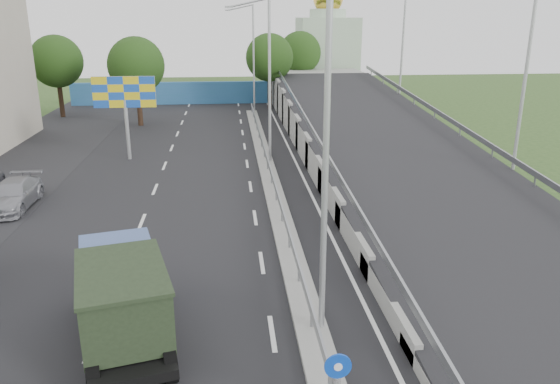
{
  "coord_description": "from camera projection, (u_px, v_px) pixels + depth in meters",
  "views": [
    {
      "loc": [
        -2.34,
        -8.35,
        9.19
      ],
      "look_at": [
        -0.28,
        13.17,
        2.2
      ],
      "focal_mm": 35.0,
      "sensor_mm": 36.0,
      "label": 1
    }
  ],
  "objects": [
    {
      "name": "road_surface",
      "position": [
        218.0,
        193.0,
        29.62
      ],
      "size": [
        26.0,
        90.0,
        0.04
      ],
      "primitive_type": "cube",
      "color": "black",
      "rests_on": "ground"
    },
    {
      "name": "median",
      "position": [
        268.0,
        171.0,
        33.65
      ],
      "size": [
        1.0,
        44.0,
        0.2
      ],
      "primitive_type": "cube",
      "color": "gray",
      "rests_on": "ground"
    },
    {
      "name": "overpass_ramp",
      "position": [
        388.0,
        142.0,
        33.82
      ],
      "size": [
        10.0,
        50.0,
        3.5
      ],
      "color": "gray",
      "rests_on": "ground"
    },
    {
      "name": "median_guardrail",
      "position": [
        268.0,
        160.0,
        33.45
      ],
      "size": [
        0.09,
        44.0,
        0.71
      ],
      "color": "gray",
      "rests_on": "median"
    },
    {
      "name": "sign_bollard",
      "position": [
        337.0,
        384.0,
        12.69
      ],
      "size": [
        0.64,
        0.23,
        1.67
      ],
      "color": "black",
      "rests_on": "median"
    },
    {
      "name": "lamp_post_near",
      "position": [
        319.0,
        146.0,
        14.86
      ],
      "size": [
        2.74,
        0.18,
        10.08
      ],
      "color": "#B2B5B7",
      "rests_on": "median"
    },
    {
      "name": "lamp_post_mid",
      "position": [
        266.0,
        73.0,
        33.8
      ],
      "size": [
        2.74,
        0.18,
        10.08
      ],
      "color": "#B2B5B7",
      "rests_on": "median"
    },
    {
      "name": "lamp_post_far",
      "position": [
        252.0,
        53.0,
        52.74
      ],
      "size": [
        2.74,
        0.18,
        10.08
      ],
      "color": "#B2B5B7",
      "rests_on": "median"
    },
    {
      "name": "blue_wall",
      "position": [
        212.0,
        93.0,
        59.47
      ],
      "size": [
        30.0,
        0.5,
        2.4
      ],
      "primitive_type": "cube",
      "color": "#286595",
      "rests_on": "ground"
    },
    {
      "name": "church",
      "position": [
        327.0,
        49.0,
        67.05
      ],
      "size": [
        7.0,
        7.0,
        13.8
      ],
      "color": "#B2CCAD",
      "rests_on": "ground"
    },
    {
      "name": "billboard",
      "position": [
        125.0,
        97.0,
        35.37
      ],
      "size": [
        4.0,
        0.24,
        5.5
      ],
      "color": "#B2B5B7",
      "rests_on": "ground"
    },
    {
      "name": "tree_left_mid",
      "position": [
        136.0,
        65.0,
        46.34
      ],
      "size": [
        4.8,
        4.8,
        7.6
      ],
      "color": "black",
      "rests_on": "ground"
    },
    {
      "name": "tree_median_far",
      "position": [
        270.0,
        58.0,
        55.0
      ],
      "size": [
        4.8,
        4.8,
        7.6
      ],
      "color": "black",
      "rests_on": "ground"
    },
    {
      "name": "tree_left_far",
      "position": [
        56.0,
        62.0,
        50.35
      ],
      "size": [
        4.8,
        4.8,
        7.6
      ],
      "color": "black",
      "rests_on": "ground"
    },
    {
      "name": "tree_ramp_far",
      "position": [
        300.0,
        53.0,
        61.99
      ],
      "size": [
        4.8,
        4.8,
        7.6
      ],
      "color": "black",
      "rests_on": "ground"
    },
    {
      "name": "dump_truck",
      "position": [
        122.0,
        295.0,
        15.8
      ],
      "size": [
        3.58,
        6.38,
        2.66
      ],
      "rotation": [
        0.0,
        0.0,
        0.25
      ],
      "color": "black",
      "rests_on": "ground"
    },
    {
      "name": "parked_car_d",
      "position": [
        13.0,
        195.0,
        27.22
      ],
      "size": [
        1.92,
        4.73,
        1.37
      ],
      "primitive_type": "imported",
      "rotation": [
        0.0,
        0.0,
        -0.0
      ],
      "color": "gray",
      "rests_on": "ground"
    }
  ]
}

